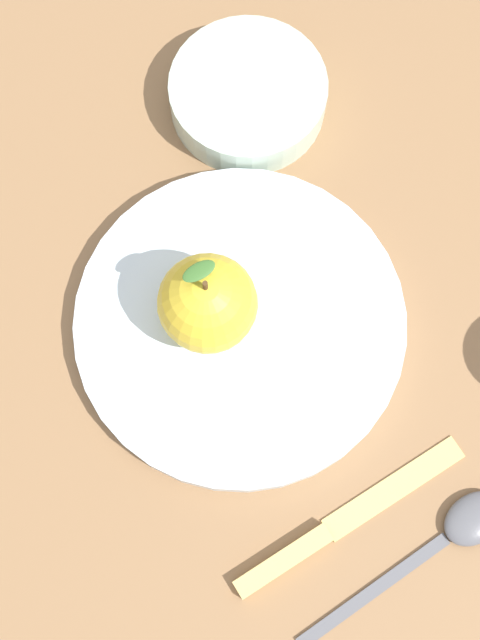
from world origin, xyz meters
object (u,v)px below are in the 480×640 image
(dinner_plate, at_px, (240,323))
(knife, at_px, (329,530))
(spoon, at_px, (452,535))
(apple, at_px, (207,303))
(side_bowl, at_px, (248,93))

(dinner_plate, bearing_deg, knife, 177.71)
(dinner_plate, relative_size, spoon, 1.41)
(apple, height_order, side_bowl, apple)
(side_bowl, xyz_separation_m, spoon, (-0.38, 0.02, -0.01))
(dinner_plate, distance_m, knife, 0.17)
(side_bowl, height_order, spoon, side_bowl)
(side_bowl, bearing_deg, spoon, 177.54)
(side_bowl, bearing_deg, dinner_plate, 152.90)
(apple, bearing_deg, knife, -175.75)
(apple, relative_size, side_bowl, 0.64)
(dinner_plate, bearing_deg, side_bowl, -27.10)
(spoon, bearing_deg, dinner_plate, 19.09)
(dinner_plate, height_order, knife, dinner_plate)
(dinner_plate, distance_m, side_bowl, 0.19)
(dinner_plate, height_order, spoon, dinner_plate)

